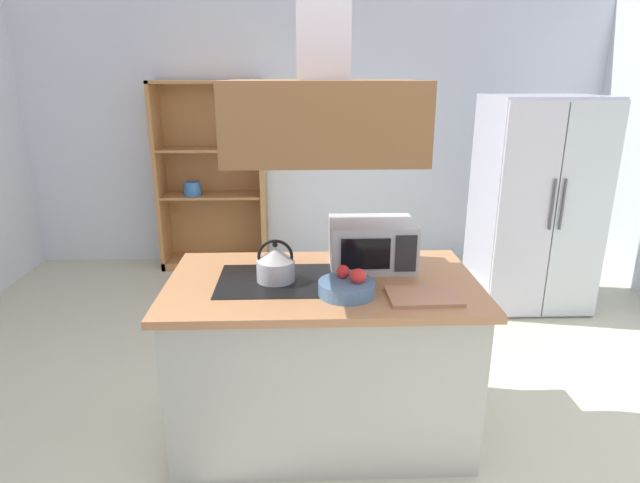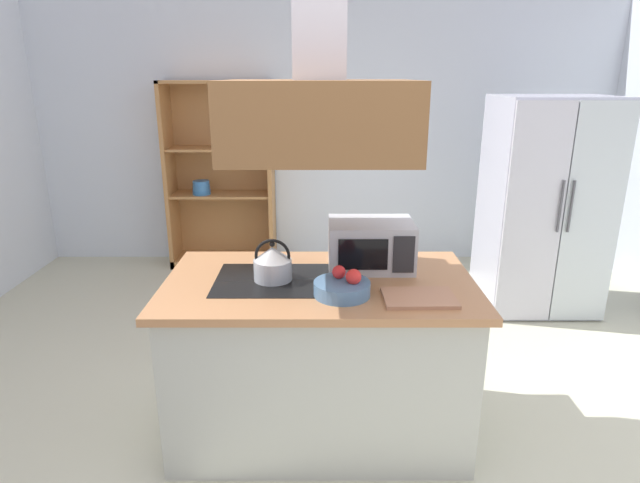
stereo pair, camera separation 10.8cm
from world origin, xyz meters
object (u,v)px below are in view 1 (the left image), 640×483
Objects in this scene: microwave at (372,244)px; fruit_bowl at (347,287)px; refrigerator at (535,204)px; dish_cabinet at (213,187)px; cutting_board at (423,296)px; kettle at (276,264)px.

microwave is 0.44m from fruit_bowl.
fruit_bowl is (-0.17, -0.40, -0.09)m from microwave.
dish_cabinet is at bearing 159.20° from refrigerator.
fruit_bowl is at bearing 171.72° from cutting_board.
kettle is at bearing -140.93° from refrigerator.
cutting_board is at bearing -19.26° from kettle.
kettle reaches higher than fruit_bowl.
cutting_board is 0.51m from microwave.
microwave reaches higher than cutting_board.
refrigerator is 3.84× the size of microwave.
kettle is (0.77, -2.80, 0.17)m from dish_cabinet.
fruit_bowl is at bearing -69.42° from dish_cabinet.
fruit_bowl is (0.35, -0.20, -0.05)m from kettle.
cutting_board is 1.24× the size of fruit_bowl.
refrigerator is 7.99× the size of kettle.
microwave is (0.52, 0.20, 0.04)m from kettle.
kettle is (-2.10, -1.71, 0.11)m from refrigerator.
refrigerator is at bearing 47.44° from fruit_bowl.
dish_cabinet reaches higher than kettle.
microwave is (-1.58, -1.50, 0.15)m from refrigerator.
microwave reaches higher than kettle.
kettle is at bearing -74.60° from dish_cabinet.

